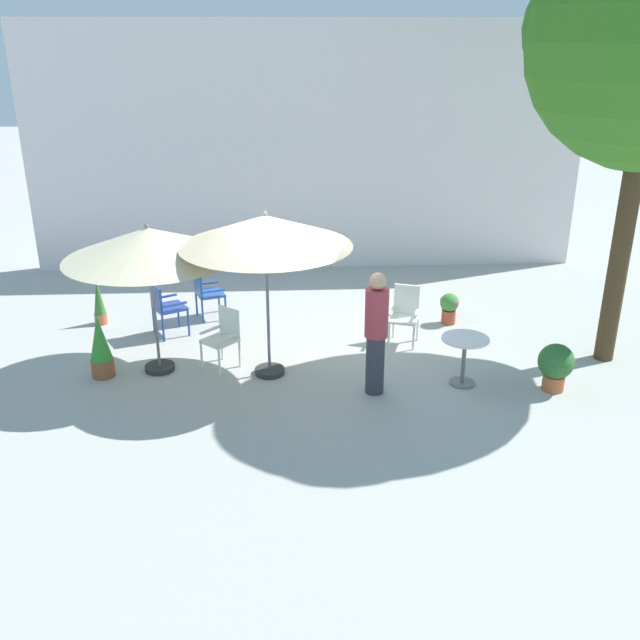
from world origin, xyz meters
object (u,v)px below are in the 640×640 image
(patio_chair_1, at_px, (165,305))
(standing_person, at_px, (376,332))
(patio_umbrella_0, at_px, (266,232))
(patio_chair_2, at_px, (205,290))
(patio_chair_0, at_px, (405,312))
(patio_chair_3, at_px, (224,334))
(potted_plant_3, at_px, (100,347))
(cafe_table_0, at_px, (464,352))
(patio_umbrella_1, at_px, (148,244))
(potted_plant_1, at_px, (99,302))
(potted_plant_2, at_px, (556,365))
(potted_plant_0, at_px, (449,307))

(patio_chair_1, xyz_separation_m, standing_person, (3.20, -2.18, 0.38))
(patio_umbrella_0, relative_size, patio_chair_2, 2.72)
(patio_chair_0, bearing_deg, patio_chair_3, -165.20)
(patio_chair_0, relative_size, patio_chair_3, 1.05)
(potted_plant_3, bearing_deg, cafe_table_0, -5.70)
(patio_umbrella_1, relative_size, cafe_table_0, 3.35)
(cafe_table_0, xyz_separation_m, potted_plant_1, (-5.70, 2.56, -0.10))
(patio_chair_0, xyz_separation_m, patio_chair_1, (-3.90, 0.47, 0.01))
(patio_chair_2, relative_size, patio_chair_3, 1.00)
(patio_chair_0, height_order, patio_chair_2, patio_chair_0)
(patio_chair_0, bearing_deg, potted_plant_3, -167.65)
(potted_plant_1, bearing_deg, patio_chair_0, -11.48)
(patio_umbrella_0, height_order, patio_chair_1, patio_umbrella_0)
(patio_umbrella_1, height_order, potted_plant_1, patio_umbrella_1)
(patio_umbrella_0, distance_m, potted_plant_3, 2.96)
(patio_chair_3, bearing_deg, cafe_table_0, -12.68)
(patio_chair_2, xyz_separation_m, potted_plant_1, (-1.80, -0.17, -0.12))
(potted_plant_2, height_order, standing_person, standing_person)
(potted_plant_2, bearing_deg, patio_chair_0, 135.79)
(cafe_table_0, relative_size, potted_plant_0, 1.32)
(patio_umbrella_1, distance_m, patio_chair_2, 2.56)
(patio_umbrella_1, height_order, patio_chair_2, patio_umbrella_1)
(patio_chair_2, height_order, potted_plant_0, patio_chair_2)
(patio_umbrella_0, distance_m, potted_plant_2, 4.43)
(patio_umbrella_1, xyz_separation_m, potted_plant_1, (-1.30, 1.89, -1.55))
(patio_chair_2, distance_m, standing_person, 3.93)
(cafe_table_0, xyz_separation_m, patio_chair_2, (-3.90, 2.74, 0.03))
(patio_chair_0, bearing_deg, patio_chair_1, 173.09)
(cafe_table_0, height_order, potted_plant_0, cafe_table_0)
(patio_umbrella_0, xyz_separation_m, patio_chair_2, (-1.14, 2.26, -1.64))
(potted_plant_3, xyz_separation_m, standing_person, (3.90, -0.70, 0.45))
(patio_chair_1, bearing_deg, patio_umbrella_0, -41.47)
(potted_plant_2, relative_size, potted_plant_3, 0.72)
(potted_plant_0, height_order, potted_plant_3, potted_plant_3)
(cafe_table_0, distance_m, standing_person, 1.37)
(patio_umbrella_1, xyz_separation_m, cafe_table_0, (4.40, -0.68, -1.45))
(potted_plant_1, bearing_deg, potted_plant_3, -76.04)
(patio_chair_3, bearing_deg, potted_plant_2, -12.36)
(potted_plant_3, bearing_deg, patio_umbrella_1, 11.43)
(patio_chair_0, height_order, standing_person, standing_person)
(patio_umbrella_0, bearing_deg, potted_plant_3, 178.95)
(patio_chair_0, xyz_separation_m, patio_chair_2, (-3.31, 1.21, -0.00))
(patio_chair_2, xyz_separation_m, standing_person, (2.61, -2.92, 0.39))
(patio_chair_0, height_order, potted_plant_3, potted_plant_3)
(potted_plant_1, distance_m, potted_plant_2, 7.49)
(cafe_table_0, distance_m, patio_chair_0, 1.64)
(cafe_table_0, height_order, patio_chair_2, patio_chair_2)
(patio_umbrella_0, xyz_separation_m, patio_chair_1, (-1.72, 1.52, -1.62))
(patio_umbrella_1, xyz_separation_m, standing_person, (3.11, -0.86, -1.04))
(patio_chair_1, relative_size, potted_plant_0, 1.66)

